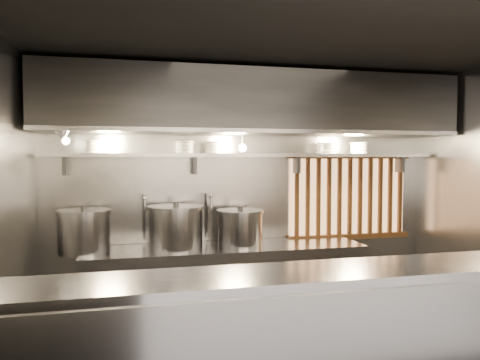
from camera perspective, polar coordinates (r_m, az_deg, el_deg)
name	(u,v)px	position (r m, az deg, el deg)	size (l,w,h in m)	color
ceiling	(289,45)	(4.08, 5.94, 16.10)	(4.50, 4.50, 0.00)	black
wall_back	(245,197)	(5.43, 0.56, -2.04)	(4.50, 4.50, 0.00)	gray
serving_counter	(336,354)	(3.35, 11.59, -20.02)	(4.50, 0.56, 1.13)	#9B9BA1
cooking_bench	(226,288)	(5.18, -1.72, -12.98)	(3.00, 0.70, 0.90)	#9B9BA1
bowl_shelf	(249,155)	(5.24, 1.04, 3.04)	(4.40, 0.34, 0.04)	#9B9BA1
exhaust_hood	(254,104)	(5.05, 1.69, 9.23)	(4.40, 0.81, 0.65)	#2D2D30
wood_screen	(349,196)	(5.84, 13.13, -1.96)	(1.56, 0.09, 1.04)	#FFB672
faucet_left	(144,208)	(5.14, -11.61, -3.41)	(0.04, 0.30, 0.50)	silver
faucet_right	(208,207)	(5.22, -3.89, -3.28)	(0.04, 0.30, 0.50)	silver
heat_lamp	(63,135)	(4.64, -20.79, 5.19)	(0.25, 0.35, 0.20)	#9B9BA1
pendant_bulb	(242,148)	(5.10, 0.30, 3.96)	(0.09, 0.09, 0.19)	#2D2D30
stock_pot_left	(84,231)	(4.96, -18.47, -5.93)	(0.56, 0.56, 0.47)	#9B9BA1
stock_pot_mid	(176,227)	(4.95, -7.80, -5.72)	(0.61, 0.61, 0.49)	#9B9BA1
stock_pot_right	(240,228)	(5.08, 0.04, -5.83)	(0.56, 0.56, 0.43)	#9B9BA1
bowl_stack_0	(97,147)	(5.07, -17.04, 3.89)	(0.21, 0.21, 0.13)	white
bowl_stack_1	(185,147)	(5.10, -6.77, 3.99)	(0.21, 0.21, 0.13)	white
bowl_stack_2	(214,147)	(5.15, -3.15, 3.99)	(0.23, 0.23, 0.13)	white
bowl_stack_3	(327,148)	(5.55, 10.50, 3.87)	(0.23, 0.23, 0.13)	white
bowl_stack_4	(359,148)	(5.73, 14.26, 3.79)	(0.21, 0.21, 0.13)	white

